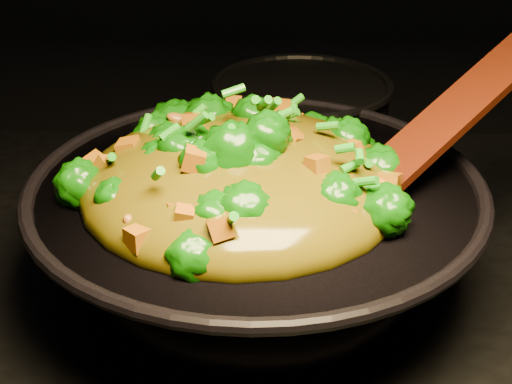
# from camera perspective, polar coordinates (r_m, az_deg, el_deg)

# --- Properties ---
(wok) EXTENTS (0.58, 0.58, 0.13)m
(wok) POSITION_cam_1_polar(r_m,az_deg,el_deg) (0.75, -0.01, -3.58)
(wok) COLOR black
(wok) RESTS_ON stovetop
(stir_fry) EXTENTS (0.40, 0.40, 0.11)m
(stir_fry) POSITION_cam_1_polar(r_m,az_deg,el_deg) (0.68, -1.21, 4.20)
(stir_fry) COLOR #105A06
(stir_fry) RESTS_ON wok
(spatula) EXTENTS (0.28, 0.24, 0.14)m
(spatula) POSITION_cam_1_polar(r_m,az_deg,el_deg) (0.73, 14.55, 5.23)
(spatula) COLOR #3D1306
(spatula) RESTS_ON wok
(back_pot) EXTENTS (0.28, 0.28, 0.13)m
(back_pot) POSITION_cam_1_polar(r_m,az_deg,el_deg) (1.00, 3.62, 5.26)
(back_pot) COLOR black
(back_pot) RESTS_ON stovetop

